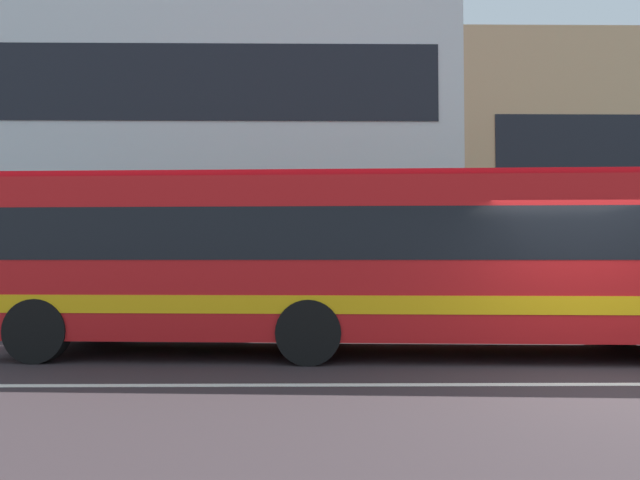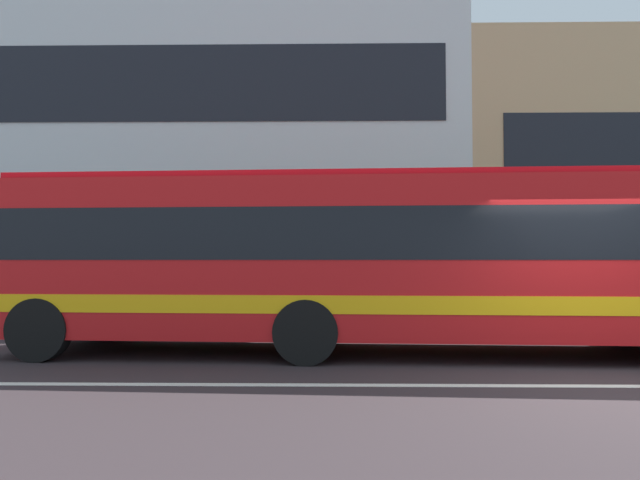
# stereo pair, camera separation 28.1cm
# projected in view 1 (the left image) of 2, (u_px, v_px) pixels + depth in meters

# --- Properties ---
(ground_plane) EXTENTS (160.00, 160.00, 0.00)m
(ground_plane) POSITION_uv_depth(u_px,v_px,m) (619.00, 384.00, 7.15)
(ground_plane) COLOR #33292C
(lane_centre_line) EXTENTS (60.00, 0.16, 0.01)m
(lane_centre_line) POSITION_uv_depth(u_px,v_px,m) (619.00, 384.00, 7.15)
(lane_centre_line) COLOR silver
(lane_centre_line) RESTS_ON ground_plane
(hedge_row_far) EXTENTS (22.05, 1.10, 1.06)m
(hedge_row_far) POSITION_uv_depth(u_px,v_px,m) (532.00, 304.00, 13.54)
(hedge_row_far) COLOR #29631E
(hedge_row_far) RESTS_ON ground_plane
(apartment_block_left) EXTENTS (21.60, 9.59, 12.92)m
(apartment_block_left) POSITION_uv_depth(u_px,v_px,m) (174.00, 143.00, 23.13)
(apartment_block_left) COLOR silver
(apartment_block_left) RESTS_ON ground_plane
(transit_bus) EXTENTS (12.10, 3.16, 3.02)m
(transit_bus) POSITION_uv_depth(u_px,v_px,m) (356.00, 256.00, 9.68)
(transit_bus) COLOR red
(transit_bus) RESTS_ON ground_plane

